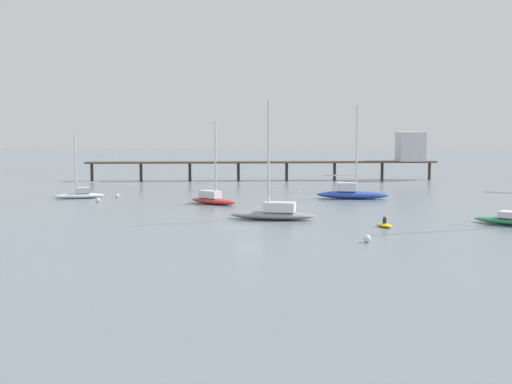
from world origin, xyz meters
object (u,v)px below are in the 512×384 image
at_px(pier, 359,152).
at_px(mooring_buoy_outer, 98,200).
at_px(sailboat_blue, 352,192).
at_px(sailboat_white, 79,194).
at_px(sailboat_red, 213,198).
at_px(dinghy_yellow, 385,225).
at_px(mooring_buoy_near, 117,196).
at_px(mooring_buoy_inner, 367,239).
at_px(sailboat_gray, 274,212).

height_order(pier, mooring_buoy_outer, pier).
relative_size(pier, sailboat_blue, 4.90).
relative_size(sailboat_white, mooring_buoy_outer, 15.01).
height_order(sailboat_white, sailboat_red, sailboat_red).
relative_size(dinghy_yellow, mooring_buoy_outer, 4.47).
xyz_separation_m(sailboat_red, dinghy_yellow, (18.34, -18.95, -0.49)).
distance_m(pier, sailboat_white, 50.80).
distance_m(sailboat_blue, sailboat_red, 18.85).
xyz_separation_m(sailboat_blue, sailboat_white, (-35.83, -0.60, -0.21)).
height_order(dinghy_yellow, mooring_buoy_outer, dinghy_yellow).
bearing_deg(mooring_buoy_near, sailboat_white, -171.98).
height_order(pier, sailboat_red, sailboat_red).
bearing_deg(mooring_buoy_outer, mooring_buoy_inner, -44.32).
bearing_deg(mooring_buoy_near, dinghy_yellow, -39.00).
distance_m(sailboat_white, mooring_buoy_near, 4.93).
relative_size(dinghy_yellow, mooring_buoy_near, 4.95).
xyz_separation_m(sailboat_red, mooring_buoy_outer, (-14.56, 1.28, -0.42)).
relative_size(sailboat_red, mooring_buoy_near, 19.75).
bearing_deg(sailboat_red, mooring_buoy_inner, -61.05).
distance_m(pier, mooring_buoy_inner, 65.68).
xyz_separation_m(mooring_buoy_near, mooring_buoy_inner, (28.86, -34.81, 0.07)).
relative_size(pier, sailboat_red, 5.88).
bearing_deg(sailboat_blue, sailboat_red, -159.56).
bearing_deg(pier, mooring_buoy_inner, -95.44).
xyz_separation_m(sailboat_white, mooring_buoy_inner, (33.73, -34.12, -0.28)).
height_order(sailboat_white, mooring_buoy_near, sailboat_white).
height_order(pier, mooring_buoy_near, pier).
bearing_deg(dinghy_yellow, sailboat_red, 134.06).
bearing_deg(dinghy_yellow, mooring_buoy_inner, -106.77).
xyz_separation_m(dinghy_yellow, mooring_buoy_inner, (-2.77, -9.19, 0.11)).
bearing_deg(sailboat_white, sailboat_blue, 0.97).
distance_m(dinghy_yellow, mooring_buoy_outer, 38.62).
relative_size(sailboat_gray, mooring_buoy_near, 24.00).
distance_m(pier, mooring_buoy_outer, 51.22).
relative_size(mooring_buoy_outer, mooring_buoy_inner, 0.87).
xyz_separation_m(sailboat_gray, sailboat_red, (-7.64, 13.91, -0.06)).
relative_size(sailboat_red, mooring_buoy_outer, 17.81).
bearing_deg(pier, sailboat_blue, -97.69).
distance_m(pier, sailboat_red, 43.20).
relative_size(sailboat_blue, mooring_buoy_outer, 21.40).
height_order(sailboat_gray, sailboat_white, sailboat_gray).
distance_m(pier, sailboat_blue, 31.04).
distance_m(mooring_buoy_outer, mooring_buoy_inner, 42.11).
bearing_deg(pier, sailboat_gray, -105.50).
relative_size(pier, sailboat_gray, 4.84).
bearing_deg(mooring_buoy_outer, mooring_buoy_near, 76.81).
distance_m(sailboat_gray, sailboat_red, 15.87).
distance_m(sailboat_white, mooring_buoy_inner, 47.98).
distance_m(sailboat_blue, sailboat_white, 35.83).
height_order(sailboat_gray, mooring_buoy_outer, sailboat_gray).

